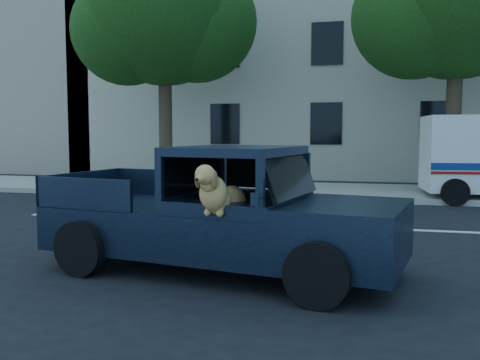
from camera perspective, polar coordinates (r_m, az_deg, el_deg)
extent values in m
plane|color=black|center=(7.88, -6.24, -8.69)|extent=(120.00, 120.00, 0.00)
cube|color=gray|center=(16.70, 4.51, -1.07)|extent=(60.00, 4.00, 0.15)
cylinder|color=#332619|center=(18.05, -7.95, 6.12)|extent=(0.44, 0.44, 4.40)
sphere|color=black|center=(18.51, -8.10, 17.96)|extent=(5.20, 5.20, 5.20)
sphere|color=black|center=(18.55, -12.00, 15.35)|extent=(3.60, 3.60, 3.60)
sphere|color=black|center=(18.35, -4.69, 16.51)|extent=(4.00, 4.00, 4.00)
cylinder|color=#332619|center=(16.97, 21.79, 5.87)|extent=(0.44, 0.44, 4.40)
sphere|color=black|center=(16.87, 18.10, 16.25)|extent=(3.60, 3.60, 3.60)
cube|color=#B7AD97|center=(23.84, 14.72, 11.29)|extent=(26.00, 6.00, 9.00)
cube|color=tan|center=(29.60, -23.27, 8.85)|extent=(12.00, 6.00, 8.00)
cube|color=black|center=(7.20, -1.97, -5.32)|extent=(4.98, 2.65, 0.60)
cube|color=black|center=(6.58, 11.32, -3.12)|extent=(1.67, 2.04, 0.15)
cube|color=black|center=(6.98, -0.32, 3.15)|extent=(1.70, 1.97, 0.11)
cube|color=black|center=(6.73, 5.40, 0.34)|extent=(0.51, 1.58, 0.51)
cube|color=black|center=(6.63, -0.34, -4.71)|extent=(0.58, 0.58, 0.35)
cube|color=black|center=(5.69, 1.63, -2.09)|extent=(0.10, 0.06, 0.15)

